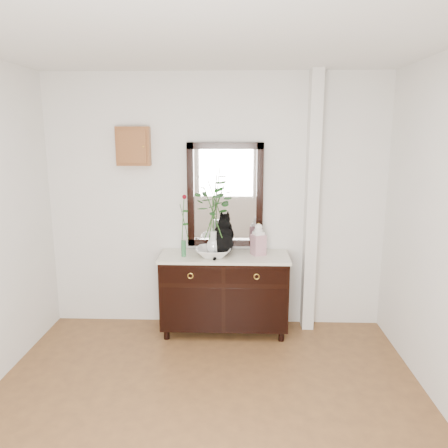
{
  "coord_description": "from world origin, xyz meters",
  "views": [
    {
      "loc": [
        0.25,
        -2.6,
        2.1
      ],
      "look_at": [
        0.1,
        1.63,
        1.2
      ],
      "focal_mm": 35.0,
      "sensor_mm": 36.0,
      "label": 1
    }
  ],
  "objects_px": {
    "cat": "(222,237)",
    "ginger_jar": "(258,239)",
    "lotus_bowl": "(213,252)",
    "sideboard": "(224,290)"
  },
  "relations": [
    {
      "from": "sideboard",
      "to": "cat",
      "type": "height_order",
      "value": "cat"
    },
    {
      "from": "ginger_jar",
      "to": "cat",
      "type": "bearing_deg",
      "value": 179.72
    },
    {
      "from": "cat",
      "to": "lotus_bowl",
      "type": "bearing_deg",
      "value": -124.45
    },
    {
      "from": "sideboard",
      "to": "cat",
      "type": "relative_size",
      "value": 3.57
    },
    {
      "from": "sideboard",
      "to": "lotus_bowl",
      "type": "bearing_deg",
      "value": -156.57
    },
    {
      "from": "sideboard",
      "to": "cat",
      "type": "distance_m",
      "value": 0.56
    },
    {
      "from": "cat",
      "to": "ginger_jar",
      "type": "relative_size",
      "value": 1.1
    },
    {
      "from": "lotus_bowl",
      "to": "ginger_jar",
      "type": "xyz_separation_m",
      "value": [
        0.46,
        0.08,
        0.13
      ]
    },
    {
      "from": "sideboard",
      "to": "cat",
      "type": "xyz_separation_m",
      "value": [
        -0.02,
        0.03,
        0.56
      ]
    },
    {
      "from": "lotus_bowl",
      "to": "ginger_jar",
      "type": "bearing_deg",
      "value": 9.81
    }
  ]
}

